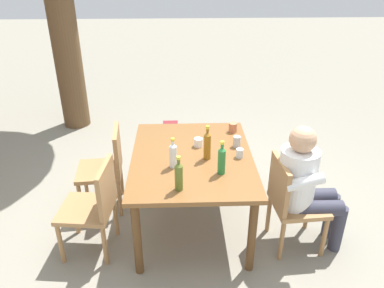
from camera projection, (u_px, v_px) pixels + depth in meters
ground_plane at (192, 222)px, 3.76m from camera, size 24.00×24.00×0.00m
dining_table at (192, 165)px, 3.45m from camera, size 1.40×1.09×0.76m
chair_near_left at (290, 200)px, 3.28m from camera, size 0.47×0.47×0.87m
chair_far_right at (107, 165)px, 3.79m from camera, size 0.48×0.48×0.87m
chair_far_left at (95, 204)px, 3.22m from camera, size 0.48×0.48×0.87m
person_in_white_shirt at (305, 183)px, 3.21m from camera, size 0.47×0.62×1.18m
bottle_clear at (173, 155)px, 3.19m from camera, size 0.06×0.06×0.27m
bottle_green at (222, 160)px, 3.09m from camera, size 0.06×0.06×0.30m
bottle_amber at (207, 145)px, 3.30m from camera, size 0.06×0.06×0.32m
bottle_olive at (179, 176)px, 2.88m from camera, size 0.06×0.06×0.29m
cup_steel at (237, 141)px, 3.54m from camera, size 0.07×0.07×0.10m
cup_glass at (240, 153)px, 3.37m from camera, size 0.07×0.07×0.08m
cup_terracotta at (233, 127)px, 3.83m from camera, size 0.08×0.08×0.09m
cup_white at (198, 142)px, 3.55m from camera, size 0.08×0.08×0.08m
backpack_by_near_side at (172, 142)px, 4.82m from camera, size 0.29×0.25×0.46m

